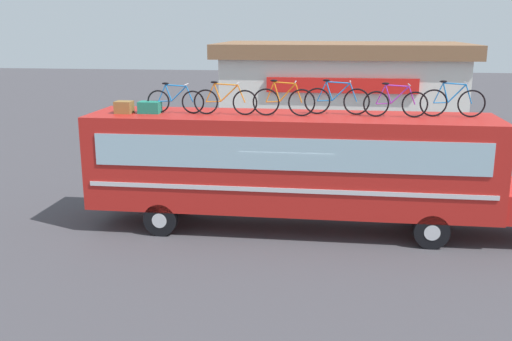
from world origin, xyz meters
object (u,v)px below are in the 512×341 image
at_px(rooftop_bicycle_2, 225,101).
at_px(rooftop_bicycle_3, 284,101).
at_px(rooftop_bicycle_1, 175,100).
at_px(rooftop_bicycle_5, 395,103).
at_px(rooftop_bicycle_4, 337,100).
at_px(rooftop_bicycle_6, 452,102).
at_px(bus, 296,163).
at_px(luggage_bag_2, 150,107).
at_px(luggage_bag_1, 124,107).

xyz_separation_m(rooftop_bicycle_2, rooftop_bicycle_3, (1.62, -0.01, 0.02)).
bearing_deg(rooftop_bicycle_1, rooftop_bicycle_2, -3.27).
bearing_deg(rooftop_bicycle_5, rooftop_bicycle_4, 169.66).
distance_m(rooftop_bicycle_4, rooftop_bicycle_6, 3.08).
bearing_deg(rooftop_bicycle_6, rooftop_bicycle_5, -170.90).
bearing_deg(rooftop_bicycle_6, bus, -176.51).
distance_m(bus, rooftop_bicycle_3, 1.79).
xyz_separation_m(luggage_bag_2, rooftop_bicycle_6, (8.29, 0.40, 0.24)).
bearing_deg(bus, luggage_bag_1, -177.03).
height_order(bus, rooftop_bicycle_1, rooftop_bicycle_1).
height_order(bus, rooftop_bicycle_5, rooftop_bicycle_5).
bearing_deg(rooftop_bicycle_6, rooftop_bicycle_3, -174.74).
bearing_deg(rooftop_bicycle_4, luggage_bag_1, -174.74).
bearing_deg(rooftop_bicycle_3, rooftop_bicycle_5, 3.28).
height_order(luggage_bag_2, rooftop_bicycle_5, rooftop_bicycle_5).
relative_size(luggage_bag_1, rooftop_bicycle_6, 0.27).
distance_m(luggage_bag_2, rooftop_bicycle_6, 8.30).
bearing_deg(bus, rooftop_bicycle_3, -154.79).
relative_size(luggage_bag_2, rooftop_bicycle_3, 0.35).
bearing_deg(rooftop_bicycle_1, rooftop_bicycle_4, 4.66).
relative_size(luggage_bag_2, rooftop_bicycle_2, 0.34).
xyz_separation_m(luggage_bag_1, rooftop_bicycle_3, (4.49, 0.09, 0.24)).
xyz_separation_m(rooftop_bicycle_4, rooftop_bicycle_6, (3.08, -0.04, 0.00)).
distance_m(rooftop_bicycle_1, rooftop_bicycle_4, 4.49).
xyz_separation_m(bus, rooftop_bicycle_1, (-3.39, -0.07, 1.70)).
height_order(rooftop_bicycle_5, rooftop_bicycle_6, rooftop_bicycle_6).
bearing_deg(rooftop_bicycle_4, luggage_bag_2, -175.17).
relative_size(rooftop_bicycle_4, rooftop_bicycle_6, 1.05).
height_order(rooftop_bicycle_2, rooftop_bicycle_6, rooftop_bicycle_6).
height_order(rooftop_bicycle_1, rooftop_bicycle_3, rooftop_bicycle_3).
bearing_deg(rooftop_bicycle_4, bus, -164.86).
relative_size(rooftop_bicycle_2, rooftop_bicycle_3, 1.04).
relative_size(luggage_bag_1, luggage_bag_2, 0.77).
relative_size(rooftop_bicycle_2, rooftop_bicycle_5, 1.04).
distance_m(bus, rooftop_bicycle_2, 2.61).
height_order(rooftop_bicycle_3, rooftop_bicycle_4, rooftop_bicycle_3).
xyz_separation_m(rooftop_bicycle_3, rooftop_bicycle_4, (1.43, 0.46, -0.01)).
height_order(rooftop_bicycle_2, rooftop_bicycle_5, rooftop_bicycle_5).
xyz_separation_m(bus, rooftop_bicycle_6, (4.17, 0.25, 1.75)).
bearing_deg(rooftop_bicycle_4, rooftop_bicycle_5, -10.34).
distance_m(bus, luggage_bag_1, 5.07).
bearing_deg(rooftop_bicycle_1, rooftop_bicycle_6, 2.46).
bearing_deg(luggage_bag_2, rooftop_bicycle_3, -0.23).
relative_size(rooftop_bicycle_1, rooftop_bicycle_5, 0.95).
height_order(rooftop_bicycle_3, rooftop_bicycle_5, rooftop_bicycle_3).
bearing_deg(luggage_bag_2, rooftop_bicycle_1, 5.89).
bearing_deg(rooftop_bicycle_1, rooftop_bicycle_5, 0.77).
distance_m(rooftop_bicycle_3, rooftop_bicycle_6, 4.53).
distance_m(bus, rooftop_bicycle_5, 3.16).
relative_size(rooftop_bicycle_3, rooftop_bicycle_6, 0.99).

